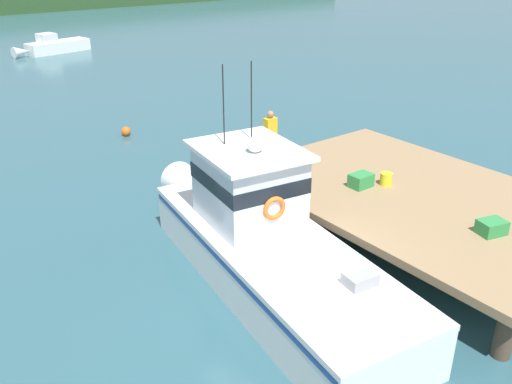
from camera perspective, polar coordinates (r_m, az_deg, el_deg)
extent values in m
plane|color=#2D5660|center=(12.31, 1.92, -10.84)|extent=(200.00, 200.00, 0.00)
cylinder|color=#4C3D2D|center=(11.46, 24.63, -13.42)|extent=(0.36, 0.36, 1.00)
cylinder|color=#4C3D2D|center=(16.05, -1.22, 0.18)|extent=(0.36, 0.36, 1.00)
cylinder|color=#4C3D2D|center=(19.35, 11.32, 4.05)|extent=(0.36, 0.36, 1.00)
cube|color=#937551|center=(14.89, 16.45, -0.39)|extent=(6.00, 9.00, 0.20)
cube|color=white|center=(12.26, 1.99, -7.91)|extent=(3.61, 8.27, 1.10)
cone|color=white|center=(16.14, -7.02, 0.33)|extent=(1.34, 1.94, 1.10)
cube|color=#234C9E|center=(12.02, 2.02, -6.10)|extent=(3.61, 8.12, 0.12)
cube|color=white|center=(11.94, 2.03, -5.44)|extent=(3.65, 8.28, 0.12)
cube|color=silver|center=(12.48, -0.76, 0.31)|extent=(2.19, 2.45, 1.80)
cube|color=black|center=(12.35, -0.77, 1.64)|extent=(2.22, 2.47, 0.36)
cube|color=silver|center=(12.12, -0.78, 4.40)|extent=(2.47, 2.78, 0.10)
sphere|color=white|center=(11.80, -0.09, 5.01)|extent=(0.36, 0.36, 0.36)
cylinder|color=black|center=(12.10, -3.43, 9.06)|extent=(0.03, 0.03, 1.80)
cylinder|color=black|center=(12.41, -0.49, 9.50)|extent=(0.03, 0.03, 1.80)
cube|color=#939399|center=(10.65, 10.84, -9.24)|extent=(0.66, 0.52, 0.36)
torus|color=orange|center=(9.84, 8.65, -13.10)|extent=(0.63, 0.63, 0.12)
torus|color=#EA5119|center=(11.59, 1.94, -1.72)|extent=(0.55, 0.18, 0.54)
cube|color=#2D8442|center=(14.77, 10.94, 1.20)|extent=(0.60, 0.44, 0.36)
cube|color=#2D8442|center=(13.26, 23.48, -3.40)|extent=(0.70, 0.59, 0.33)
cylinder|color=yellow|center=(15.03, 13.48, 1.34)|extent=(0.32, 0.32, 0.34)
cylinder|color=#383842|center=(15.91, 1.48, 4.35)|extent=(0.22, 0.22, 0.86)
cube|color=gold|center=(15.67, 1.50, 6.78)|extent=(0.36, 0.22, 0.56)
sphere|color=#9E7051|center=(15.56, 1.52, 8.15)|extent=(0.20, 0.20, 0.20)
cube|color=white|center=(42.79, -20.04, 14.13)|extent=(4.59, 2.18, 0.80)
cone|color=white|center=(41.58, -23.40, 13.34)|extent=(1.23, 0.99, 0.80)
cube|color=silver|center=(42.33, -21.11, 14.85)|extent=(1.29, 1.30, 0.60)
sphere|color=#EA5B19|center=(22.84, -13.48, 6.21)|extent=(0.38, 0.38, 0.38)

